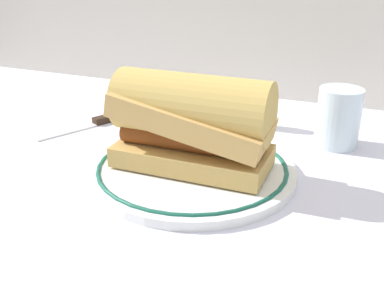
% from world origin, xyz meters
% --- Properties ---
extents(ground_plane, '(1.50, 1.50, 0.00)m').
position_xyz_m(ground_plane, '(0.00, 0.00, 0.00)').
color(ground_plane, silver).
extents(plate, '(0.28, 0.28, 0.01)m').
position_xyz_m(plate, '(-0.02, -0.00, 0.01)').
color(plate, white).
rests_on(plate, ground_plane).
extents(sausage_sandwich, '(0.21, 0.10, 0.12)m').
position_xyz_m(sausage_sandwich, '(-0.02, -0.00, 0.08)').
color(sausage_sandwich, tan).
rests_on(sausage_sandwich, plate).
extents(drinking_glass, '(0.07, 0.07, 0.09)m').
position_xyz_m(drinking_glass, '(0.15, 0.18, 0.04)').
color(drinking_glass, silver).
rests_on(drinking_glass, ground_plane).
extents(salt_shaker, '(0.03, 0.03, 0.08)m').
position_xyz_m(salt_shaker, '(0.01, 0.21, 0.04)').
color(salt_shaker, white).
rests_on(salt_shaker, ground_plane).
extents(butter_knife, '(0.09, 0.15, 0.01)m').
position_xyz_m(butter_knife, '(-0.25, 0.10, 0.00)').
color(butter_knife, silver).
rests_on(butter_knife, ground_plane).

